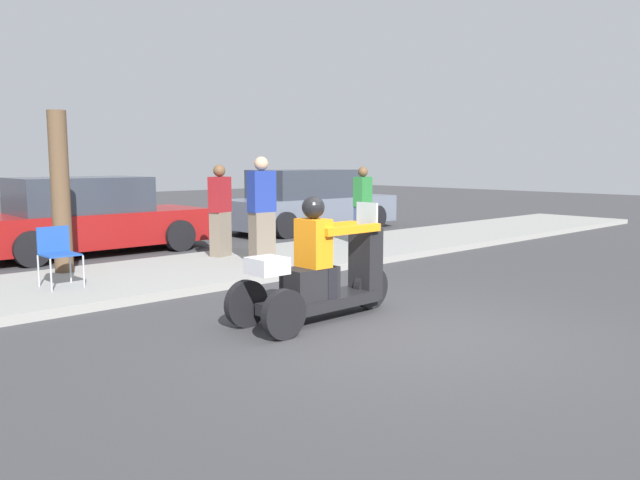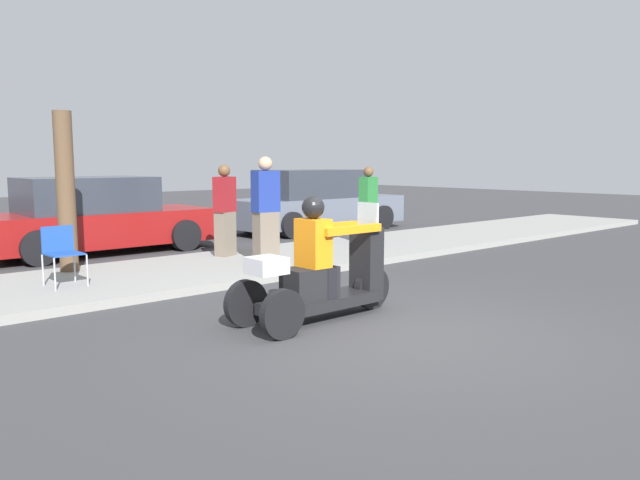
% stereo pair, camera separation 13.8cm
% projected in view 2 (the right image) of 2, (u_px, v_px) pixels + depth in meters
% --- Properties ---
extents(ground_plane, '(60.00, 60.00, 0.00)m').
position_uv_depth(ground_plane, '(405.00, 334.00, 6.66)').
color(ground_plane, '#38383A').
extents(sidewalk_strip, '(28.00, 2.80, 0.12)m').
position_uv_depth(sidewalk_strip, '(189.00, 272.00, 10.08)').
color(sidewalk_strip, gray).
rests_on(sidewalk_strip, ground).
extents(motorcycle_trike, '(2.20, 0.76, 1.45)m').
position_uv_depth(motorcycle_trike, '(321.00, 276.00, 7.20)').
color(motorcycle_trike, black).
rests_on(motorcycle_trike, ground).
extents(spectator_far_back, '(0.45, 0.35, 1.65)m').
position_uv_depth(spectator_far_back, '(225.00, 212.00, 11.26)').
color(spectator_far_back, '#726656').
rests_on(spectator_far_back, sidewalk_strip).
extents(spectator_near_curb, '(0.41, 0.29, 1.60)m').
position_uv_depth(spectator_near_curb, '(368.00, 207.00, 12.97)').
color(spectator_near_curb, '#38476B').
rests_on(spectator_near_curb, sidewalk_strip).
extents(spectator_end_of_line, '(0.44, 0.28, 1.79)m').
position_uv_depth(spectator_end_of_line, '(266.00, 212.00, 10.46)').
color(spectator_end_of_line, '#726656').
rests_on(spectator_end_of_line, sidewalk_strip).
extents(folding_chair_curbside, '(0.48, 0.48, 0.82)m').
position_uv_depth(folding_chair_curbside, '(61.00, 249.00, 8.62)').
color(folding_chair_curbside, '#A5A8AD').
rests_on(folding_chair_curbside, sidewalk_strip).
extents(parked_car_lot_far, '(4.45, 1.95, 1.52)m').
position_uv_depth(parked_car_lot_far, '(95.00, 218.00, 12.40)').
color(parked_car_lot_far, maroon).
rests_on(parked_car_lot_far, ground).
extents(parked_car_lot_left, '(4.88, 1.94, 1.61)m').
position_uv_depth(parked_car_lot_left, '(316.00, 202.00, 16.37)').
color(parked_car_lot_left, slate).
rests_on(parked_car_lot_left, ground).
extents(tree_trunk, '(0.28, 0.28, 2.48)m').
position_uv_depth(tree_trunk, '(66.00, 192.00, 9.64)').
color(tree_trunk, brown).
rests_on(tree_trunk, sidewalk_strip).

